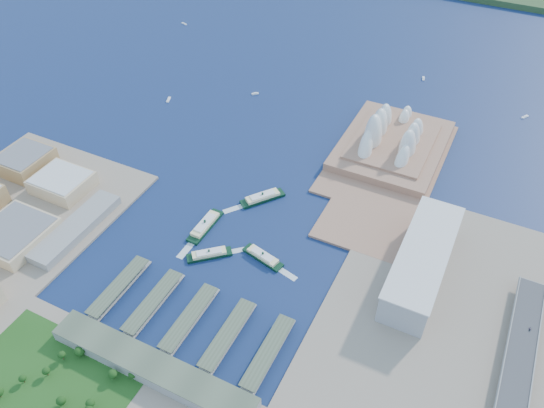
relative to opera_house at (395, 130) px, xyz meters
The scene contains 18 objects.
ground 300.75m from the opera_house, 110.56° to the right, with size 3000.00×3000.00×0.00m, color #0F1F47.
east_land 357.85m from the opera_house, 67.75° to the right, with size 240.00×500.00×3.00m, color gray.
peninsula 36.56m from the opera_house, 82.87° to the right, with size 135.00×220.00×3.00m, color #9C6E55.
opera_house is the anchor object (origin of this frame).
toaster_building 219.62m from the opera_house, 65.77° to the right, with size 45.00×155.00×35.00m, color #97979C.
ferry_wharves 367.50m from the opera_house, 104.38° to the right, with size 184.00×90.00×9.30m, color #495440, non-canonical shape.
terminal_building 425.27m from the opera_house, 102.24° to the right, with size 200.00×28.00×12.00m, color gray.
park 498.56m from the opera_house, 109.34° to the right, with size 150.00×110.00×16.00m, color #194714, non-canonical shape.
ferry_a 280.70m from the opera_house, 121.45° to the right, with size 14.60×57.37×10.85m, color black, non-canonical shape.
ferry_b 201.16m from the opera_house, 123.27° to the right, with size 14.02×55.08×10.42m, color black, non-canonical shape.
ferry_c 299.72m from the opera_house, 113.46° to the right, with size 12.40×48.73×9.21m, color black, non-canonical shape.
ferry_d 261.24m from the opera_house, 104.61° to the right, with size 12.50×49.10×9.28m, color black, non-canonical shape.
boat_a 344.61m from the opera_house, behind, with size 3.63×14.50×2.80m, color white, non-canonical shape.
boat_b 238.36m from the opera_house, 168.70° to the left, with size 3.78×10.81×2.92m, color white, non-canonical shape.
boat_c 224.71m from the opera_house, 47.32° to the left, with size 3.62×12.41×2.79m, color white, non-canonical shape.
boat_d 522.21m from the opera_house, 155.57° to the left, with size 3.01×13.74×2.32m, color white, non-canonical shape.
boat_e 212.27m from the opera_house, 92.88° to the left, with size 3.62×11.39×2.80m, color white, non-canonical shape.
car_c 305.71m from the opera_house, 49.32° to the right, with size 1.76×4.33×1.26m, color slate.
Camera 1 is at (218.33, -308.93, 424.46)m, focal length 35.00 mm.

